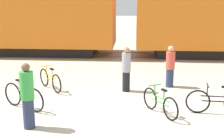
# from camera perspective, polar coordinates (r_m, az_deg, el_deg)

# --- Properties ---
(ground_plane) EXTENTS (80.00, 80.00, 0.00)m
(ground_plane) POSITION_cam_1_polar(r_m,az_deg,el_deg) (9.14, 0.59, -8.48)
(ground_plane) COLOR #B2A893
(freight_train) EXTENTS (29.16, 3.17, 5.37)m
(freight_train) POSITION_cam_1_polar(r_m,az_deg,el_deg) (17.72, 2.52, 11.71)
(freight_train) COLOR black
(freight_train) RESTS_ON ground_plane
(rail_near) EXTENTS (41.16, 0.07, 0.01)m
(rail_near) POSITION_cam_1_polar(r_m,az_deg,el_deg) (17.34, 2.35, 2.39)
(rail_near) COLOR #4C4238
(rail_near) RESTS_ON ground_plane
(rail_far) EXTENTS (41.16, 0.07, 0.01)m
(rail_far) POSITION_cam_1_polar(r_m,az_deg,el_deg) (18.75, 2.50, 3.27)
(rail_far) COLOR #4C4238
(rail_far) RESTS_ON ground_plane
(bicycle_yellow) EXTENTS (1.17, 1.36, 0.86)m
(bicycle_yellow) POSITION_cam_1_polar(r_m,az_deg,el_deg) (11.70, -11.24, -1.78)
(bicycle_yellow) COLOR black
(bicycle_yellow) RESTS_ON ground_plane
(bicycle_green) EXTENTS (0.93, 1.45, 0.84)m
(bicycle_green) POSITION_cam_1_polar(r_m,az_deg,el_deg) (9.27, 8.74, -5.92)
(bicycle_green) COLOR black
(bicycle_green) RESTS_ON ground_plane
(bicycle_black) EXTENTS (1.81, 0.46, 0.90)m
(bicycle_black) POSITION_cam_1_polar(r_m,az_deg,el_deg) (9.68, 18.66, -5.54)
(bicycle_black) COLOR black
(bicycle_black) RESTS_ON ground_plane
(bicycle_silver) EXTENTS (1.54, 0.93, 0.94)m
(bicycle_silver) POSITION_cam_1_polar(r_m,az_deg,el_deg) (9.96, -15.87, -4.69)
(bicycle_silver) COLOR black
(bicycle_silver) RESTS_ON ground_plane
(person_in_grey) EXTENTS (0.32, 0.32, 1.63)m
(person_in_grey) POSITION_cam_1_polar(r_m,az_deg,el_deg) (11.18, 2.62, 0.17)
(person_in_grey) COLOR black
(person_in_grey) RESTS_ON ground_plane
(person_in_red) EXTENTS (0.34, 0.34, 1.58)m
(person_in_red) POSITION_cam_1_polar(r_m,az_deg,el_deg) (11.91, 10.60, 0.62)
(person_in_red) COLOR #283351
(person_in_red) RESTS_ON ground_plane
(person_in_green) EXTENTS (0.35, 0.35, 1.76)m
(person_in_green) POSITION_cam_1_polar(r_m,az_deg,el_deg) (8.39, -15.19, -4.63)
(person_in_green) COLOR #283351
(person_in_green) RESTS_ON ground_plane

